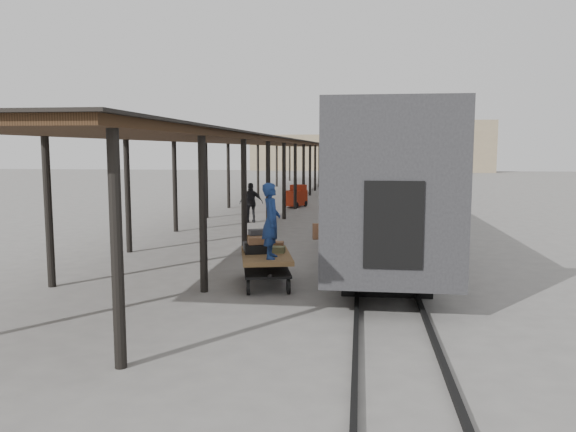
% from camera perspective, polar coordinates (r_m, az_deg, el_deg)
% --- Properties ---
extents(ground, '(160.00, 160.00, 0.00)m').
position_cam_1_polar(ground, '(16.07, -1.88, -6.08)').
color(ground, slate).
rests_on(ground, ground).
extents(train, '(3.45, 76.01, 4.01)m').
position_cam_1_polar(train, '(49.27, 8.15, 5.70)').
color(train, silver).
rests_on(train, ground).
extents(canopy, '(4.90, 64.30, 4.15)m').
position_cam_1_polar(canopy, '(39.90, -1.21, 7.41)').
color(canopy, '#422B19').
rests_on(canopy, ground).
extents(rails, '(1.54, 150.00, 0.12)m').
position_cam_1_polar(rails, '(49.59, 8.11, 2.67)').
color(rails, black).
rests_on(rails, ground).
extents(building_far, '(18.00, 10.00, 8.00)m').
position_cam_1_polar(building_far, '(94.16, 14.44, 6.85)').
color(building_far, tan).
rests_on(building_far, ground).
extents(building_left, '(12.00, 8.00, 6.00)m').
position_cam_1_polar(building_left, '(98.26, 0.01, 6.47)').
color(building_left, tan).
rests_on(building_left, ground).
extents(baggage_cart, '(1.76, 2.62, 0.86)m').
position_cam_1_polar(baggage_cart, '(14.84, -2.25, -4.60)').
color(baggage_cart, brown).
rests_on(baggage_cart, ground).
extents(suitcase_stack, '(1.23, 1.28, 0.57)m').
position_cam_1_polar(suitcase_stack, '(15.10, -2.82, -2.84)').
color(suitcase_stack, '#39393C').
rests_on(suitcase_stack, baggage_cart).
extents(luggage_tug, '(1.47, 1.79, 1.37)m').
position_cam_1_polar(luggage_tug, '(34.94, 0.76, 1.96)').
color(luggage_tug, maroon).
rests_on(luggage_tug, ground).
extents(porter, '(0.48, 0.71, 1.89)m').
position_cam_1_polar(porter, '(13.98, -1.71, -0.49)').
color(porter, navy).
rests_on(porter, baggage_cart).
extents(pedestrian, '(1.22, 0.74, 1.95)m').
position_cam_1_polar(pedestrian, '(27.53, -3.76, 1.36)').
color(pedestrian, black).
rests_on(pedestrian, ground).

